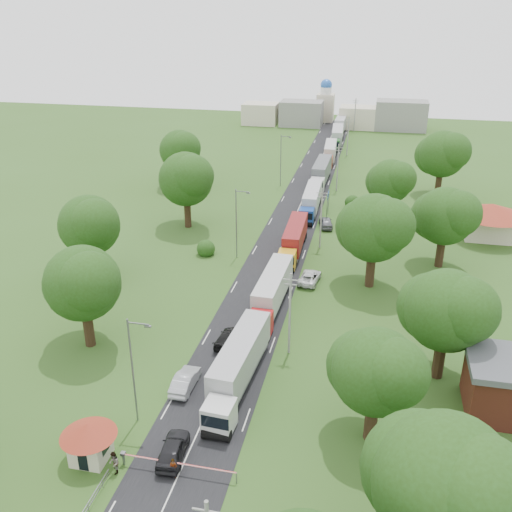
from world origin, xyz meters
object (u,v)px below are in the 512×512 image
(pedestrian_near, at_px, (173,469))
(car_lane_mid, at_px, (185,381))
(boom_barrier, at_px, (162,462))
(info_sign, at_px, (328,198))
(truck_0, at_px, (238,366))
(car_lane_front, at_px, (173,449))
(guard_booth, at_px, (89,437))

(pedestrian_near, bearing_deg, car_lane_mid, 97.91)
(boom_barrier, distance_m, info_sign, 60.39)
(truck_0, xyz_separation_m, car_lane_front, (-2.75, -10.04, -1.39))
(boom_barrier, relative_size, info_sign, 2.25)
(boom_barrier, relative_size, truck_0, 0.61)
(guard_booth, relative_size, pedestrian_near, 2.65)
(car_lane_mid, bearing_deg, truck_0, -162.81)
(boom_barrier, bearing_deg, truck_0, 74.95)
(truck_0, bearing_deg, guard_booth, -127.77)
(guard_booth, relative_size, car_lane_front, 0.92)
(info_sign, relative_size, pedestrian_near, 2.47)
(info_sign, height_order, car_lane_front, info_sign)
(truck_0, bearing_deg, car_lane_front, -105.30)
(boom_barrier, height_order, pedestrian_near, pedestrian_near)
(info_sign, bearing_deg, truck_0, -94.08)
(truck_0, xyz_separation_m, car_lane_mid, (-4.68, -1.39, -1.41))
(info_sign, xyz_separation_m, car_lane_mid, (-8.13, -49.84, -2.21))
(truck_0, height_order, car_lane_mid, truck_0)
(info_sign, relative_size, truck_0, 0.27)
(guard_booth, distance_m, car_lane_mid, 11.10)
(boom_barrier, distance_m, guard_booth, 5.98)
(guard_booth, xyz_separation_m, truck_0, (8.95, 11.55, 0.04))
(truck_0, bearing_deg, info_sign, 85.92)
(car_lane_mid, bearing_deg, car_lane_front, 103.26)
(car_lane_mid, bearing_deg, pedestrian_near, 104.77)
(pedestrian_near, bearing_deg, boom_barrier, 152.26)
(boom_barrier, bearing_deg, car_lane_mid, 98.80)
(boom_barrier, relative_size, car_lane_front, 1.93)
(guard_booth, xyz_separation_m, car_lane_mid, (4.27, 10.16, -1.37))
(truck_0, distance_m, pedestrian_near, 12.22)
(guard_booth, distance_m, info_sign, 61.27)
(boom_barrier, bearing_deg, pedestrian_near, -21.56)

